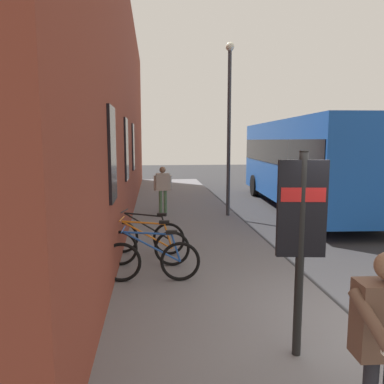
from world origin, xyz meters
The scene contains 10 objects.
ground centered at (6.00, -1.00, 0.00)m, with size 60.00×60.00×0.00m, color #2D2D30.
sidewalk_pavement centered at (8.00, 1.75, 0.06)m, with size 24.00×3.50×0.12m, color slate.
station_facade centered at (8.99, 3.80, 3.74)m, with size 22.00×0.65×7.48m.
bicycle_nearest_sign centered at (2.05, 2.85, 0.51)m, with size 0.48×1.77×0.97m.
bicycle_under_window centered at (2.93, 2.95, 0.51)m, with size 0.48×1.76×0.97m.
bicycle_end_of_row centered at (3.75, 2.97, 0.51)m, with size 0.60×1.73×0.97m.
transit_info_sign centered at (-0.49, 1.14, 1.72)m, with size 0.15×0.56×2.40m.
city_bus centered at (9.58, -3.00, 1.92)m, with size 10.63×3.13×3.35m.
pedestrian_crossing_street centered at (8.50, 2.47, 1.11)m, with size 0.25×0.61×1.61m.
street_lamp centered at (7.89, 0.30, 3.42)m, with size 0.28×0.28×5.61m.
Camera 1 is at (-4.54, 2.79, 2.64)m, focal length 35.58 mm.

